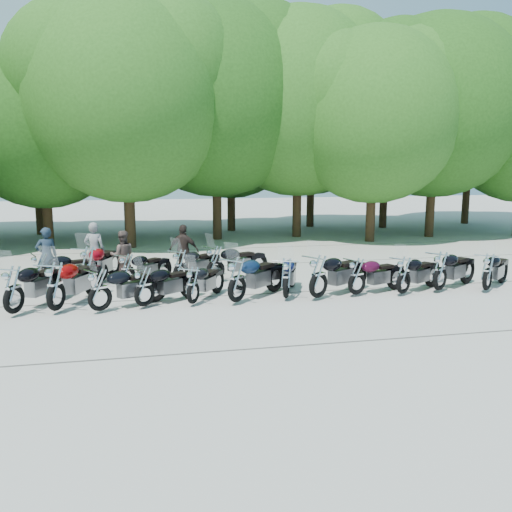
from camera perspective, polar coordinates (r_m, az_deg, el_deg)
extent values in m
plane|color=#A9A599|center=(13.96, 1.29, -5.47)|extent=(90.00, 90.00, 0.00)
cylinder|color=#3A2614|center=(26.36, -21.12, 4.67)|extent=(0.44, 0.44, 3.31)
sphere|color=#286319|center=(26.33, -21.61, 12.63)|extent=(7.31, 7.31, 7.31)
cylinder|color=#3A2614|center=(24.41, -13.15, 5.46)|extent=(0.44, 0.44, 3.93)
sphere|color=#357721|center=(24.51, -13.55, 15.67)|extent=(8.70, 8.70, 8.70)
cylinder|color=#3A2614|center=(26.50, -4.13, 6.20)|extent=(0.44, 0.44, 4.13)
sphere|color=#286319|center=(26.63, -4.26, 16.08)|extent=(9.13, 9.13, 9.13)
cylinder|color=#3A2614|center=(27.48, 4.33, 6.28)|extent=(0.44, 0.44, 4.09)
sphere|color=#357721|center=(27.59, 4.46, 15.72)|extent=(9.04, 9.04, 9.04)
cylinder|color=#3A2614|center=(26.27, 12.00, 5.43)|extent=(0.44, 0.44, 3.62)
sphere|color=#357721|center=(26.30, 12.32, 14.17)|extent=(8.00, 8.00, 8.00)
cylinder|color=#3A2614|center=(28.77, 17.92, 5.88)|extent=(0.44, 0.44, 3.98)
sphere|color=#286319|center=(28.86, 18.39, 14.64)|extent=(8.79, 8.79, 8.79)
cylinder|color=#3A2614|center=(30.58, -21.87, 5.42)|extent=(0.44, 0.44, 3.52)
sphere|color=#357721|center=(30.59, -22.34, 12.72)|extent=(7.78, 7.78, 7.78)
cylinder|color=#3A2614|center=(29.61, -13.34, 5.64)|extent=(0.44, 0.44, 3.42)
sphere|color=#286319|center=(29.61, -13.63, 12.97)|extent=(7.56, 7.56, 7.56)
cylinder|color=#3A2614|center=(30.05, -2.62, 6.08)|extent=(0.44, 0.44, 3.56)
sphere|color=#286319|center=(30.06, -2.68, 13.61)|extent=(7.88, 7.88, 7.88)
cylinder|color=#3A2614|center=(32.17, 5.75, 6.45)|extent=(0.44, 0.44, 3.76)
sphere|color=#286319|center=(32.21, 5.88, 13.86)|extent=(8.31, 8.31, 8.31)
cylinder|color=#3A2614|center=(32.36, 13.29, 6.14)|extent=(0.44, 0.44, 3.63)
sphere|color=#357721|center=(32.38, 13.57, 13.26)|extent=(8.02, 8.02, 8.02)
cylinder|color=#3A2614|center=(36.05, 21.29, 6.67)|extent=(0.44, 0.44, 4.37)
sphere|color=#286319|center=(36.18, 21.77, 14.34)|extent=(9.67, 9.67, 9.67)
imported|color=#1B2A3A|center=(17.68, -21.18, 0.01)|extent=(0.75, 0.61, 1.76)
imported|color=brown|center=(17.55, -13.87, 0.03)|extent=(0.81, 0.65, 1.59)
imported|color=#2B211D|center=(17.73, -7.60, 0.54)|extent=(1.09, 0.80, 1.72)
imported|color=gray|center=(18.03, -16.63, 0.55)|extent=(0.77, 0.61, 1.84)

